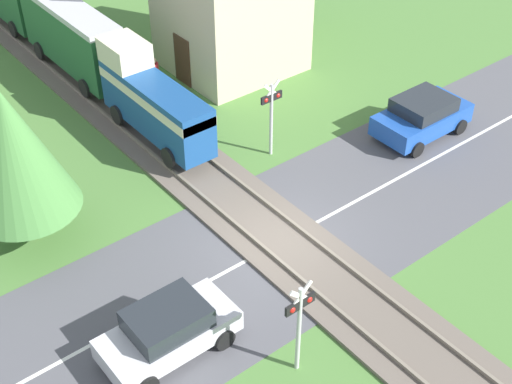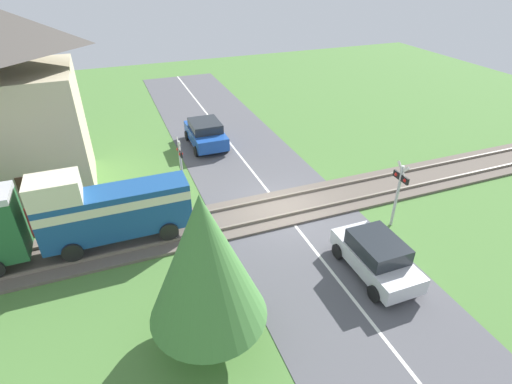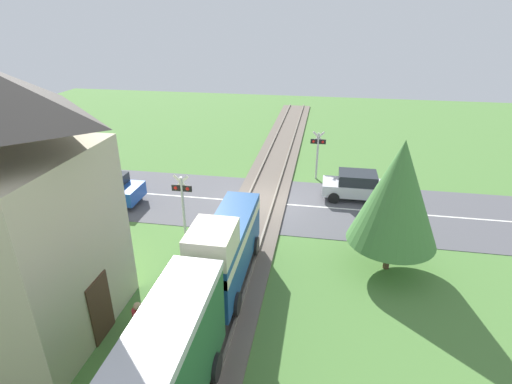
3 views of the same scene
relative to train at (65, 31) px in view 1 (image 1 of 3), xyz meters
The scene contains 10 objects.
ground_plane 14.31m from the train, 90.00° to the right, with size 60.00×60.00×0.00m, color #4C7A38.
road_surface 14.31m from the train, 90.00° to the right, with size 48.00×6.40×0.02m.
track_bed 14.30m from the train, 90.00° to the right, with size 2.80×48.00×0.24m.
train is the anchor object (origin of this frame).
car_near_crossing 16.45m from the train, 107.90° to the right, with size 3.64×1.82×1.50m.
car_far_side 15.10m from the train, 57.75° to the right, with size 3.75×2.01×1.55m.
crossing_signal_west_approach 18.34m from the train, 98.79° to the right, with size 0.90×0.18×2.98m.
crossing_signal_east_approach 10.61m from the train, 74.70° to the right, with size 0.90×0.18×2.98m.
pedestrian_by_station 4.42m from the train, 62.82° to the right, with size 0.38×0.38×1.54m.
tree_roadside_hedge 11.02m from the train, 122.79° to the right, with size 3.36×3.36×5.31m.
Camera 1 is at (-10.91, -12.48, 14.87)m, focal length 50.00 mm.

